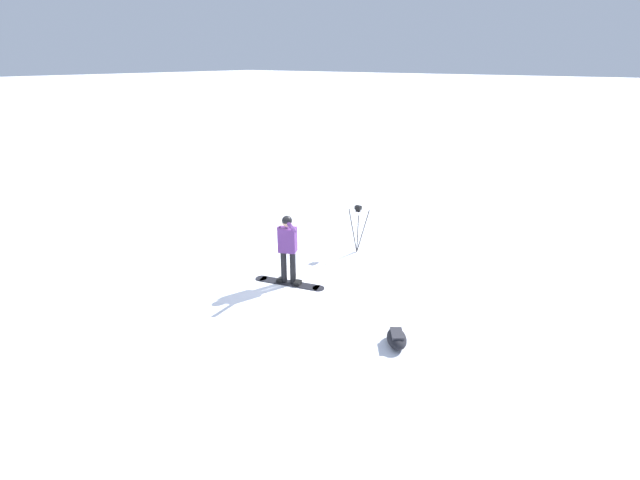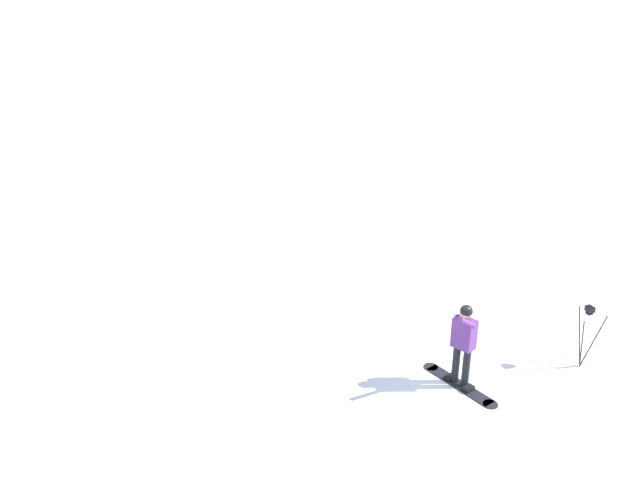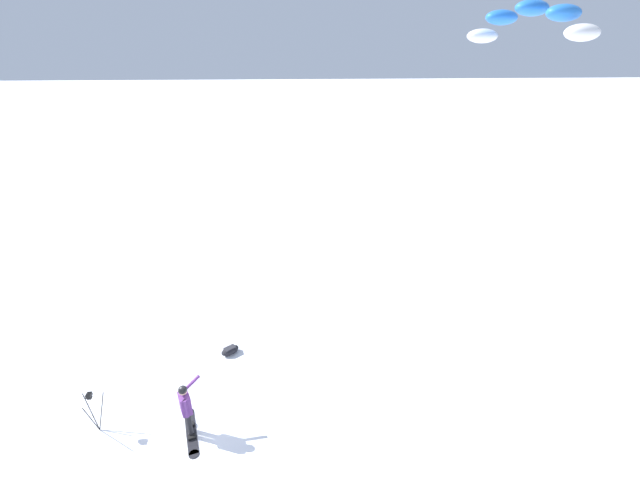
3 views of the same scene
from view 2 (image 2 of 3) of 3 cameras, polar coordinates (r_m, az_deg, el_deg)
The scene contains 4 objects.
ground_plane at distance 12.89m, azimuth 11.07°, elevation -12.42°, with size 300.00×300.00×0.00m, color white.
snowboarder at distance 12.49m, azimuth 12.19°, elevation -8.16°, with size 0.61×0.66×1.71m.
snowboard at distance 13.01m, azimuth 11.85°, elevation -12.00°, with size 0.69×1.69×0.10m.
camera_tripod at distance 13.75m, azimuth 21.94°, elevation -6.69°, with size 0.57×0.54×1.33m.
Camera 2 is at (-5.88, -8.75, 7.42)m, focal length 37.36 mm.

